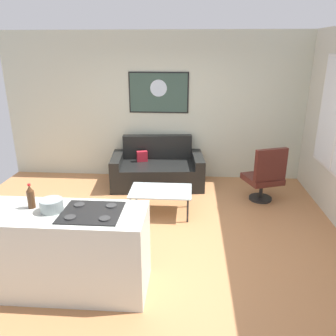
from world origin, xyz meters
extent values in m
cube|color=#B6794B|center=(0.00, 0.00, -0.02)|extent=(6.40, 6.40, 0.04)
cube|color=beige|center=(0.00, 2.42, 1.40)|extent=(6.40, 0.05, 2.80)
cube|color=black|center=(-0.17, 1.88, 0.21)|extent=(1.42, 1.03, 0.43)
cube|color=black|center=(-0.20, 2.26, 0.66)|extent=(1.35, 0.29, 0.46)
cube|color=black|center=(-0.93, 1.81, 0.29)|extent=(0.27, 0.92, 0.59)
cube|color=black|center=(0.59, 1.96, 0.29)|extent=(0.27, 0.92, 0.59)
cube|color=maroon|center=(-0.48, 2.02, 0.53)|extent=(0.22, 0.16, 0.20)
cube|color=silver|center=(0.00, 0.71, 0.39)|extent=(0.96, 0.62, 0.02)
cylinder|color=#232326|center=(-0.43, 0.45, 0.19)|extent=(0.03, 0.03, 0.38)
cylinder|color=#232326|center=(0.43, 0.45, 0.19)|extent=(0.03, 0.03, 0.38)
cylinder|color=#232326|center=(-0.43, 0.97, 0.19)|extent=(0.03, 0.03, 0.38)
cylinder|color=#232326|center=(0.43, 0.97, 0.19)|extent=(0.03, 0.03, 0.38)
cylinder|color=black|center=(1.68, 1.35, 0.02)|extent=(0.39, 0.39, 0.04)
cylinder|color=black|center=(1.68, 1.35, 0.22)|extent=(0.06, 0.06, 0.35)
cube|color=#4F201A|center=(1.68, 1.35, 0.38)|extent=(0.70, 0.69, 0.10)
cube|color=#4F201A|center=(1.75, 1.16, 0.70)|extent=(0.55, 0.27, 0.54)
cube|color=silver|center=(-0.84, -1.10, 0.46)|extent=(1.70, 0.67, 0.92)
cube|color=black|center=(-0.53, -1.10, 0.92)|extent=(0.60, 0.52, 0.01)
cylinder|color=#2D2D2D|center=(-0.70, -1.24, 0.93)|extent=(0.11, 0.11, 0.01)
cylinder|color=#2D2D2D|center=(-0.36, -1.24, 0.93)|extent=(0.11, 0.11, 0.01)
cylinder|color=#2D2D2D|center=(-0.70, -0.96, 0.93)|extent=(0.11, 0.11, 0.01)
cylinder|color=#2D2D2D|center=(-0.36, -0.96, 0.93)|extent=(0.11, 0.11, 0.01)
cylinder|color=#4A2C18|center=(-1.18, -1.03, 1.01)|extent=(0.08, 0.08, 0.19)
cone|color=#4A2C18|center=(-1.18, -1.03, 1.13)|extent=(0.07, 0.07, 0.06)
cylinder|color=red|center=(-1.18, -1.03, 1.17)|extent=(0.03, 0.03, 0.02)
cylinder|color=gray|center=(-0.94, -1.09, 0.92)|extent=(0.13, 0.13, 0.01)
cylinder|color=gray|center=(-0.94, -1.09, 0.98)|extent=(0.23, 0.23, 0.13)
cube|color=black|center=(-0.18, 2.39, 1.68)|extent=(1.14, 0.01, 0.77)
cube|color=#374F45|center=(-0.18, 2.38, 1.68)|extent=(1.09, 0.02, 0.72)
cylinder|color=silver|center=(-0.18, 2.37, 1.77)|extent=(0.32, 0.01, 0.32)
camera|label=1|loc=(0.45, -4.07, 2.47)|focal=35.92mm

